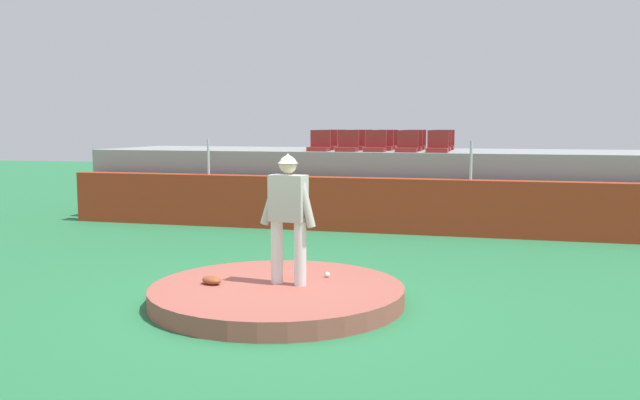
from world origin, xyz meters
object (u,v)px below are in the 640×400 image
stadium_chair_4 (438,146)px  stadium_chair_13 (416,143)px  stadium_chair_3 (407,145)px  stadium_chair_12 (388,143)px  pitcher (288,209)px  stadium_chair_7 (383,144)px  stadium_chair_9 (441,144)px  stadium_chair_11 (363,143)px  fielding_glove (212,280)px  stadium_chair_1 (348,145)px  stadium_chair_2 (375,145)px  stadium_chair_10 (336,143)px  stadium_chair_6 (355,144)px  stadium_chair_0 (319,145)px  baseball (327,275)px  stadium_chair_5 (327,144)px  stadium_chair_14 (444,143)px  stadium_chair_8 (412,144)px

stadium_chair_4 → stadium_chair_13: (-0.71, 1.81, 0.00)m
stadium_chair_3 → stadium_chair_12: size_ratio=1.00×
pitcher → stadium_chair_7: stadium_chair_7 is taller
pitcher → stadium_chair_4: size_ratio=3.47×
stadium_chair_9 → pitcher: bearing=80.9°
stadium_chair_3 → stadium_chair_12: same height
stadium_chair_9 → stadium_chair_11: same height
fielding_glove → stadium_chair_1: bearing=-69.0°
stadium_chair_2 → stadium_chair_10: same height
stadium_chair_1 → stadium_chair_12: size_ratio=1.00×
stadium_chair_2 → stadium_chair_6: 1.13m
stadium_chair_0 → stadium_chair_3: bearing=179.3°
stadium_chair_3 → stadium_chair_11: same height
stadium_chair_9 → baseball: bearing=83.3°
stadium_chair_0 → stadium_chair_1: bearing=177.6°
fielding_glove → stadium_chair_10: 9.35m
stadium_chair_13 → stadium_chair_1: bearing=52.5°
baseball → stadium_chair_13: stadium_chair_13 is taller
stadium_chair_7 → stadium_chair_3: bearing=127.3°
pitcher → stadium_chair_0: size_ratio=3.47×
stadium_chair_3 → stadium_chair_6: same height
stadium_chair_3 → stadium_chair_6: size_ratio=1.00×
stadium_chair_5 → stadium_chair_13: 2.29m
stadium_chair_5 → stadium_chair_14: (2.83, 0.92, 0.00)m
stadium_chair_4 → stadium_chair_12: same height
stadium_chair_12 → stadium_chair_4: bearing=128.5°
fielding_glove → stadium_chair_8: stadium_chair_8 is taller
stadium_chair_6 → stadium_chair_8: same height
stadium_chair_7 → stadium_chair_11: 1.12m
stadium_chair_6 → stadium_chair_10: same height
stadium_chair_5 → fielding_glove: bearing=93.8°
fielding_glove → stadium_chair_4: bearing=-84.7°
stadium_chair_7 → stadium_chair_10: size_ratio=1.00×
stadium_chair_6 → pitcher: bearing=95.9°
pitcher → stadium_chair_2: size_ratio=3.47×
stadium_chair_3 → stadium_chair_13: size_ratio=1.00×
fielding_glove → stadium_chair_11: bearing=-68.6°
stadium_chair_5 → baseball: bearing=104.5°
stadium_chair_0 → stadium_chair_14: 3.32m
stadium_chair_6 → stadium_chair_8: size_ratio=1.00×
stadium_chair_3 → stadium_chair_14: 1.96m
fielding_glove → stadium_chair_11: stadium_chair_11 is taller
stadium_chair_2 → stadium_chair_10: size_ratio=1.00×
stadium_chair_11 → stadium_chair_14: same height
stadium_chair_5 → stadium_chair_6: (0.71, 0.02, 0.00)m
stadium_chair_9 → stadium_chair_14: bearing=-90.9°
stadium_chair_0 → stadium_chair_5: size_ratio=1.00×
stadium_chair_9 → stadium_chair_14: same height
stadium_chair_9 → stadium_chair_10: (-2.79, 0.92, 0.00)m
stadium_chair_6 → stadium_chair_7: 0.70m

